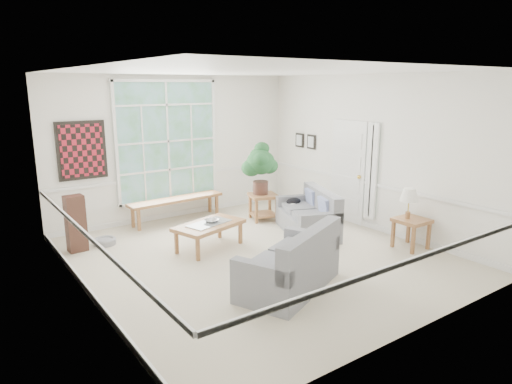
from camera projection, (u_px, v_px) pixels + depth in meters
floor at (258, 256)px, 7.65m from camera, size 5.50×6.00×0.01m
ceiling at (258, 71)px, 6.96m from camera, size 5.50×6.00×0.02m
wall_back at (176, 147)px, 9.69m from camera, size 5.50×0.02×3.00m
wall_front at (420, 208)px, 4.92m from camera, size 5.50×0.02×3.00m
wall_left at (81, 190)px, 5.76m from camera, size 0.02×6.00×3.00m
wall_right at (373, 153)px, 8.85m from camera, size 0.02×6.00×3.00m
window_back at (168, 141)px, 9.51m from camera, size 2.30×0.08×2.40m
entry_door at (348, 172)px, 9.41m from camera, size 0.08×0.90×2.10m
door_sidelight at (372, 171)px, 8.88m from camera, size 0.08×0.26×1.90m
wall_art at (82, 150)px, 8.53m from camera, size 0.90×0.06×1.10m
wall_frame_near at (311, 142)px, 10.21m from camera, size 0.04×0.26×0.32m
wall_frame_far at (299, 140)px, 10.52m from camera, size 0.04×0.26×0.32m
loveseat_right at (307, 212)px, 8.74m from camera, size 1.31×1.74×0.84m
loveseat_front at (289, 258)px, 6.34m from camera, size 1.87×1.45×0.90m
coffee_table at (209, 236)px, 7.95m from camera, size 1.36×0.98×0.46m
pewter_bowl at (212, 221)px, 7.94m from camera, size 0.34×0.34×0.07m
window_bench at (177, 210)px, 9.58m from camera, size 2.09×0.53×0.48m
end_table at (263, 207)px, 9.64m from camera, size 0.70×0.70×0.56m
houseplant at (261, 168)px, 9.47m from camera, size 0.66×0.66×1.10m
side_table at (411, 233)px, 7.96m from camera, size 0.53×0.53×0.54m
table_lamp at (409, 204)px, 7.85m from camera, size 0.36×0.36×0.53m
pet_bed at (105, 241)px, 8.18m from camera, size 0.52×0.52×0.12m
floor_speaker at (76, 224)px, 7.77m from camera, size 0.32×0.26×0.98m
cat at (294, 201)px, 9.21m from camera, size 0.40×0.38×0.15m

